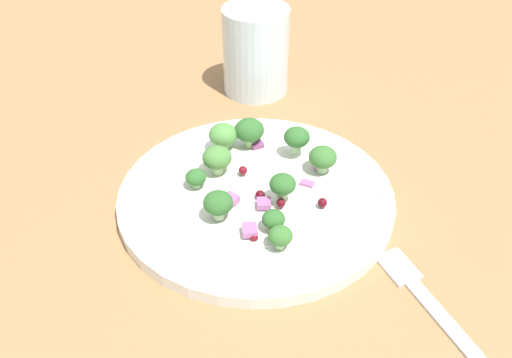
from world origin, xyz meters
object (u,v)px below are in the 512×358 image
Objects in this scene: broccoli_floret_1 at (273,220)px; plate at (256,195)px; fork at (448,323)px; water_glass at (256,51)px; broccoli_floret_0 at (323,158)px; broccoli_floret_2 at (280,236)px.

plate is at bearing -50.18° from broccoli_floret_1.
plate is 1.68× the size of fork.
water_glass is (8.82, -19.40, 4.21)cm from plate.
plate is 7.19cm from broccoli_floret_0.
broccoli_floret_2 is (-1.28, 1.61, 0.00)cm from broccoli_floret_1.
water_glass is at bearing -62.44° from broccoli_floret_1.
broccoli_floret_0 reaches higher than broccoli_floret_1.
broccoli_floret_1 is 2.06cm from broccoli_floret_2.
broccoli_floret_0 is at bearing -131.50° from plate.
fork is (-18.68, 7.01, -0.61)cm from plate.
fork is (-14.13, 12.14, -2.78)cm from broccoli_floret_0.
broccoli_floret_1 is 26.73cm from water_glass.
broccoli_floret_1 is at bearing 117.56° from water_glass.
broccoli_floret_0 is 9.40cm from broccoli_floret_1.
broccoli_floret_0 is (-4.54, -5.14, 2.17)cm from plate.
broccoli_floret_2 is at bearing -4.97° from fork.
plate is 9.40× the size of broccoli_floret_0.
broccoli_floret_1 and broccoli_floret_2 have the same top height.
plate is at bearing 48.50° from broccoli_floret_0.
plate is 7.70cm from broccoli_floret_2.
plate is 12.41× the size of broccoli_floret_2.
broccoli_floret_1 is 0.97× the size of broccoli_floret_2.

